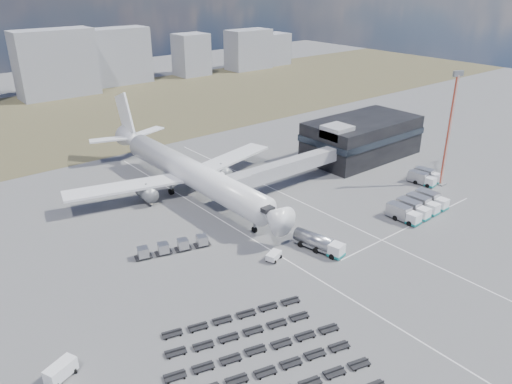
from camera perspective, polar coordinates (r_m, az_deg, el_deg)
ground at (r=87.62m, az=3.55°, el=-6.76°), size 420.00×420.00×0.00m
grass_strip at (r=178.58m, az=-21.19°, el=7.78°), size 420.00×90.00×0.01m
lane_markings at (r=95.51m, az=6.68°, el=-4.13°), size 47.12×110.00×0.01m
terminal at (r=132.92m, az=11.95°, el=6.12°), size 30.40×16.40×11.00m
jet_bridge at (r=108.70m, az=2.56°, el=2.51°), size 30.30×3.80×7.05m
airliner at (r=108.85m, az=-7.94°, el=2.47°), size 51.59×64.53×17.62m
fuel_tanker at (r=87.62m, az=7.19°, el=-5.76°), size 4.20×9.71×3.05m
pushback_tug at (r=84.72m, az=2.03°, el=-7.35°), size 3.30×2.55×1.35m
utility_van at (r=67.14m, az=-21.41°, el=-18.53°), size 4.23×3.11×2.10m
catering_truck at (r=114.42m, az=-5.00°, el=1.69°), size 3.29×6.95×3.10m
service_trucks_near at (r=105.19m, az=18.02°, el=-1.56°), size 12.65×7.26×2.76m
service_trucks_far at (r=121.29m, az=18.75°, el=1.67°), size 6.00×6.89×2.52m
uld_row at (r=87.81m, az=-9.45°, el=-6.17°), size 13.27×5.18×1.84m
baggage_dollies at (r=65.10m, az=0.40°, el=-18.92°), size 27.56×25.36×0.64m
floodlight_mast at (r=117.71m, az=21.20°, el=6.62°), size 2.45×1.99×25.75m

